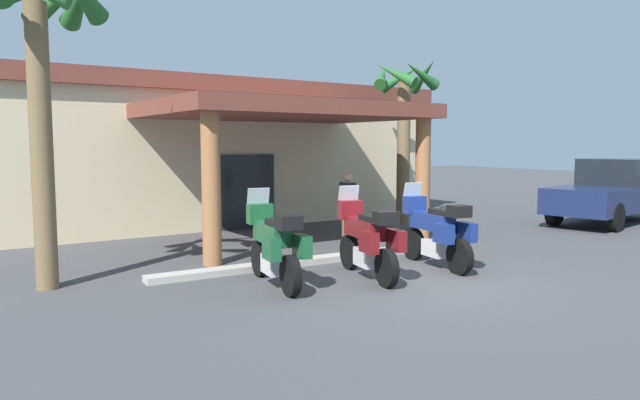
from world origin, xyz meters
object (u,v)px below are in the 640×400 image
palm_tree_near_portico (404,110)px  motorcycle_blue (436,232)px  palm_tree_roadside (36,38)px  pedestrian (347,202)px  motorcycle_green (275,245)px  pickup_truck_navy (610,192)px  motel_building (207,151)px  motorcycle_maroon (368,239)px

palm_tree_near_portico → motorcycle_blue: bearing=-123.7°
motorcycle_blue → palm_tree_near_portico: (3.58, 5.37, 2.72)m
motorcycle_blue → palm_tree_roadside: size_ratio=0.40×
palm_tree_roadside → motorcycle_blue: bearing=-17.3°
motorcycle_blue → pedestrian: bearing=4.9°
motorcycle_green → pedestrian: pedestrian is taller
motorcycle_blue → pickup_truck_navy: bearing=-69.4°
motorcycle_blue → palm_tree_near_portico: palm_tree_near_portico is taller
motel_building → motorcycle_maroon: (-0.54, -9.48, -1.48)m
motel_building → motorcycle_blue: bearing=-85.8°
motorcycle_green → motorcycle_maroon: size_ratio=1.01×
motorcycle_blue → pickup_truck_navy: pickup_truck_navy is taller
palm_tree_roadside → palm_tree_near_portico: (10.30, 3.28, -0.66)m
motel_building → palm_tree_roadside: (-5.56, -7.32, 1.90)m
motorcycle_green → palm_tree_near_portico: (6.98, 5.11, 2.72)m
pedestrian → palm_tree_near_portico: palm_tree_near_portico is taller
motel_building → palm_tree_roadside: size_ratio=2.64×
palm_tree_near_portico → pickup_truck_navy: bearing=-31.5°
motorcycle_maroon → palm_tree_near_portico: (5.28, 5.43, 2.72)m
motorcycle_green → palm_tree_roadside: size_ratio=0.40×
motorcycle_maroon → motorcycle_blue: same height
pickup_truck_navy → palm_tree_roadside: palm_tree_roadside is taller
motorcycle_green → motorcycle_blue: size_ratio=1.00×
pickup_truck_navy → palm_tree_roadside: size_ratio=1.00×
pickup_truck_navy → pedestrian: bearing=160.1°
motorcycle_blue → pedestrian: (0.16, 3.32, 0.29)m
motorcycle_maroon → motorcycle_blue: size_ratio=0.99×
motel_building → palm_tree_near_portico: palm_tree_near_portico is taller
motel_building → motorcycle_green: (-2.24, -9.15, -1.48)m
palm_tree_near_portico → palm_tree_roadside: bearing=-162.4°
motel_building → pedestrian: 6.34m
palm_tree_roadside → palm_tree_near_portico: bearing=17.6°
motel_building → palm_tree_near_portico: 6.35m
motel_building → motorcycle_blue: 9.60m
pedestrian → palm_tree_roadside: bearing=176.7°
motorcycle_blue → motel_building: bearing=14.6°
motorcycle_maroon → palm_tree_roadside: (-5.02, 2.16, 3.38)m
motorcycle_green → pedestrian: 4.70m
motorcycle_green → pickup_truck_navy: pickup_truck_navy is taller
pedestrian → motel_building: bearing=88.8°
motorcycle_blue → palm_tree_roadside: palm_tree_roadside is taller
motorcycle_blue → motorcycle_maroon: bearing=99.7°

